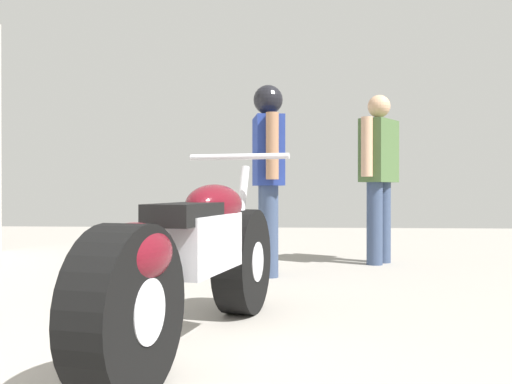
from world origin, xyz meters
The scene contains 4 objects.
ground_plane centered at (0.00, 3.12, 0.00)m, with size 15.81×15.81×0.00m, color gray.
motorcycle_maroon_cruiser centered at (-0.07, 2.42, 0.42)m, with size 0.78×2.13×1.00m.
mechanic_in_blue centered at (1.32, 5.61, 1.00)m, with size 0.48×0.66×1.77m.
mechanic_with_helmet centered at (0.20, 4.73, 1.03)m, with size 0.31×0.68×1.72m.
Camera 1 is at (0.41, -0.32, 0.78)m, focal length 39.35 mm.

